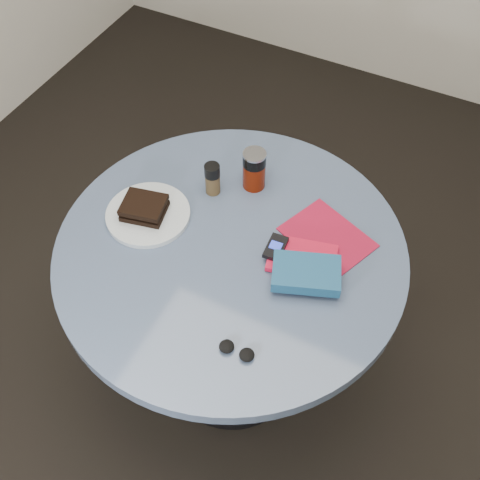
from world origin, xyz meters
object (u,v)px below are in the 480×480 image
at_px(sandwich, 144,208).
at_px(headphones, 237,351).
at_px(pepper_grinder, 213,179).
at_px(magazine, 327,237).
at_px(plate, 148,214).
at_px(novel, 306,273).
at_px(table, 231,280).
at_px(mp3_player, 276,247).
at_px(red_book, 302,258).
at_px(soda_can, 254,170).

xyz_separation_m(sandwich, headphones, (0.44, -0.28, -0.03)).
bearing_deg(pepper_grinder, magazine, -1.90).
relative_size(sandwich, headphones, 1.48).
relative_size(pepper_grinder, headphones, 1.12).
bearing_deg(plate, pepper_grinder, 54.90).
bearing_deg(novel, headphones, -124.33).
bearing_deg(table, mp3_player, 17.49).
distance_m(table, pepper_grinder, 0.31).
bearing_deg(plate, mp3_player, 6.44).
distance_m(pepper_grinder, headphones, 0.56).
distance_m(magazine, red_book, 0.11).
xyz_separation_m(pepper_grinder, headphones, (0.31, -0.46, -0.04)).
bearing_deg(table, pepper_grinder, 131.11).
xyz_separation_m(table, sandwich, (-0.28, -0.01, 0.20)).
xyz_separation_m(plate, mp3_player, (0.39, 0.04, 0.02)).
bearing_deg(mp3_player, soda_can, 128.92).
relative_size(table, magazine, 4.19).
relative_size(pepper_grinder, red_book, 0.58).
bearing_deg(soda_can, red_book, -39.16).
bearing_deg(sandwich, headphones, -32.08).
bearing_deg(red_book, mp3_player, 173.44).
bearing_deg(table, magazine, 33.99).
bearing_deg(headphones, pepper_grinder, 124.48).
relative_size(sandwich, magazine, 0.59).
bearing_deg(plate, headphones, -32.87).
height_order(sandwich, soda_can, soda_can).
relative_size(soda_can, headphones, 1.39).
height_order(red_book, novel, novel).
xyz_separation_m(soda_can, mp3_player, (0.17, -0.21, -0.04)).
distance_m(plate, soda_can, 0.34).
bearing_deg(pepper_grinder, soda_can, 38.94).
distance_m(sandwich, headphones, 0.52).
height_order(soda_can, red_book, soda_can).
xyz_separation_m(red_book, novel, (0.04, -0.06, 0.03)).
xyz_separation_m(plate, soda_can, (0.22, 0.25, 0.06)).
distance_m(plate, red_book, 0.47).
relative_size(mp3_player, headphones, 0.94).
bearing_deg(table, headphones, -59.98).
height_order(plate, headphones, headphones).
bearing_deg(magazine, red_book, -84.56).
height_order(plate, novel, novel).
xyz_separation_m(plate, headphones, (0.44, -0.28, 0.00)).
xyz_separation_m(magazine, novel, (0.00, -0.17, 0.04)).
height_order(soda_can, novel, soda_can).
bearing_deg(pepper_grinder, novel, -25.43).
distance_m(table, plate, 0.32).
distance_m(plate, magazine, 0.53).
distance_m(magazine, mp3_player, 0.16).
distance_m(sandwich, soda_can, 0.35).
relative_size(sandwich, red_book, 0.76).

